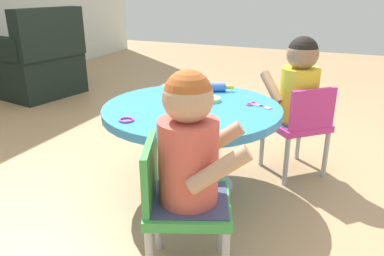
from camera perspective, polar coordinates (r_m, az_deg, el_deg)
ground_plane at (r=2.08m, az=0.00°, el=-9.16°), size 10.00×10.00×0.00m
craft_table at (r=1.92m, az=0.00°, el=0.21°), size 0.90×0.90×0.47m
child_chair_left at (r=1.38m, az=-2.02°, el=-11.15°), size 0.39×0.39×0.54m
seated_child_left at (r=1.28m, az=-0.35°, el=-2.52°), size 0.38×0.42×0.51m
child_chair_right at (r=2.20m, az=15.93°, el=0.51°), size 0.42×0.42×0.54m
seated_child_right at (r=2.16m, az=15.92°, el=6.49°), size 0.44×0.43×0.51m
armchair_dark at (r=4.06m, az=-22.32°, el=8.93°), size 0.81×0.83×0.85m
rolling_pin at (r=2.15m, az=3.27°, el=6.19°), size 0.12×0.22×0.05m
craft_scissors at (r=1.92m, az=9.70°, el=3.47°), size 0.10×0.14×0.01m
playdough_blob_0 at (r=1.97m, az=2.84°, el=4.37°), size 0.11×0.11×0.02m
cookie_cutter_0 at (r=1.70m, az=-9.90°, el=1.23°), size 0.07×0.07×0.01m
cookie_cutter_1 at (r=1.93m, az=1.52°, el=3.87°), size 0.05×0.05×0.01m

